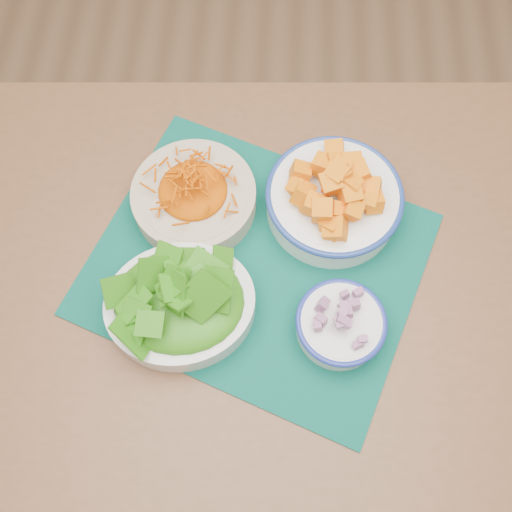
{
  "coord_description": "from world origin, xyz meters",
  "views": [
    {
      "loc": [
        0.11,
        -0.23,
        1.65
      ],
      "look_at": [
        0.09,
        0.14,
        0.78
      ],
      "focal_mm": 40.0,
      "sensor_mm": 36.0,
      "label": 1
    }
  ],
  "objects_px": {
    "lettuce_bowl": "(179,301)",
    "onion_bowl": "(341,323)",
    "table": "(268,298)",
    "carrot_bowl": "(194,195)",
    "squash_bowl": "(335,195)",
    "placemat": "(256,263)"
  },
  "relations": [
    {
      "from": "lettuce_bowl",
      "to": "onion_bowl",
      "type": "height_order",
      "value": "lettuce_bowl"
    },
    {
      "from": "lettuce_bowl",
      "to": "onion_bowl",
      "type": "relative_size",
      "value": 1.74
    },
    {
      "from": "placemat",
      "to": "lettuce_bowl",
      "type": "height_order",
      "value": "lettuce_bowl"
    },
    {
      "from": "placemat",
      "to": "carrot_bowl",
      "type": "height_order",
      "value": "carrot_bowl"
    },
    {
      "from": "squash_bowl",
      "to": "lettuce_bowl",
      "type": "xyz_separation_m",
      "value": [
        -0.24,
        -0.2,
        0.0
      ]
    },
    {
      "from": "placemat",
      "to": "carrot_bowl",
      "type": "xyz_separation_m",
      "value": [
        -0.11,
        0.11,
        0.04
      ]
    },
    {
      "from": "placemat",
      "to": "squash_bowl",
      "type": "height_order",
      "value": "squash_bowl"
    },
    {
      "from": "table",
      "to": "carrot_bowl",
      "type": "relative_size",
      "value": 4.93
    },
    {
      "from": "squash_bowl",
      "to": "table",
      "type": "bearing_deg",
      "value": -127.09
    },
    {
      "from": "table",
      "to": "squash_bowl",
      "type": "height_order",
      "value": "squash_bowl"
    },
    {
      "from": "placemat",
      "to": "carrot_bowl",
      "type": "bearing_deg",
      "value": 157.78
    },
    {
      "from": "carrot_bowl",
      "to": "lettuce_bowl",
      "type": "distance_m",
      "value": 0.2
    },
    {
      "from": "carrot_bowl",
      "to": "table",
      "type": "bearing_deg",
      "value": -44.44
    },
    {
      "from": "lettuce_bowl",
      "to": "onion_bowl",
      "type": "bearing_deg",
      "value": -15.95
    },
    {
      "from": "squash_bowl",
      "to": "onion_bowl",
      "type": "relative_size",
      "value": 1.51
    },
    {
      "from": "table",
      "to": "lettuce_bowl",
      "type": "relative_size",
      "value": 4.71
    },
    {
      "from": "carrot_bowl",
      "to": "onion_bowl",
      "type": "relative_size",
      "value": 1.67
    },
    {
      "from": "placemat",
      "to": "onion_bowl",
      "type": "xyz_separation_m",
      "value": [
        0.14,
        -0.11,
        0.04
      ]
    },
    {
      "from": "table",
      "to": "carrot_bowl",
      "type": "bearing_deg",
      "value": 132.79
    },
    {
      "from": "table",
      "to": "carrot_bowl",
      "type": "height_order",
      "value": "carrot_bowl"
    },
    {
      "from": "onion_bowl",
      "to": "placemat",
      "type": "bearing_deg",
      "value": 141.35
    },
    {
      "from": "carrot_bowl",
      "to": "lettuce_bowl",
      "type": "relative_size",
      "value": 0.96
    }
  ]
}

